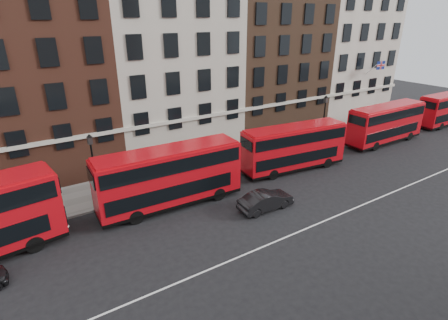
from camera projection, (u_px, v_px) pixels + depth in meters
ground at (278, 218)px, 24.55m from camera, size 120.00×120.00×0.00m
pavement at (204, 167)px, 32.68m from camera, size 80.00×5.00×0.15m
kerb at (218, 176)px, 30.74m from camera, size 80.00×0.30×0.16m
road_centre_line at (298, 232)px, 22.99m from camera, size 70.00×0.12×0.01m
building_terrace at (162, 48)px, 34.37m from camera, size 64.00×11.95×22.00m
bus_b at (169, 176)px, 25.35m from camera, size 10.81×2.98×4.50m
bus_c at (294, 147)px, 31.50m from camera, size 10.12×3.54×4.16m
bus_d at (386, 123)px, 38.27m from camera, size 10.19×2.55×4.27m
bus_e at (447, 108)px, 44.78m from camera, size 9.78×2.51×4.09m
car_front at (266, 200)px, 25.50m from camera, size 4.28×1.59×1.40m
lamp_post_left at (94, 165)px, 25.52m from camera, size 0.44×0.44×5.33m
lamp_post_right at (324, 118)px, 37.40m from camera, size 0.44×0.44×5.33m
traffic_light at (370, 115)px, 40.83m from camera, size 0.25×0.45×3.27m
iron_railings at (193, 154)px, 34.17m from camera, size 6.60×0.06×1.00m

